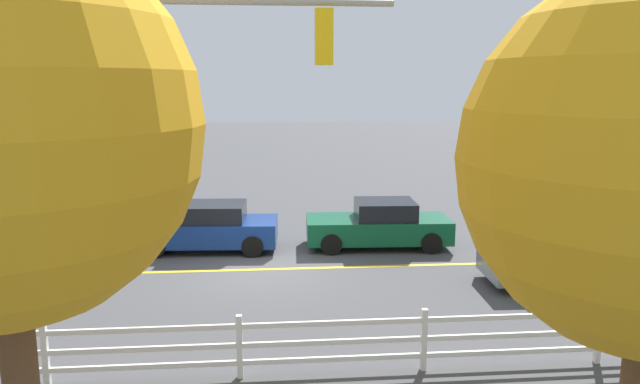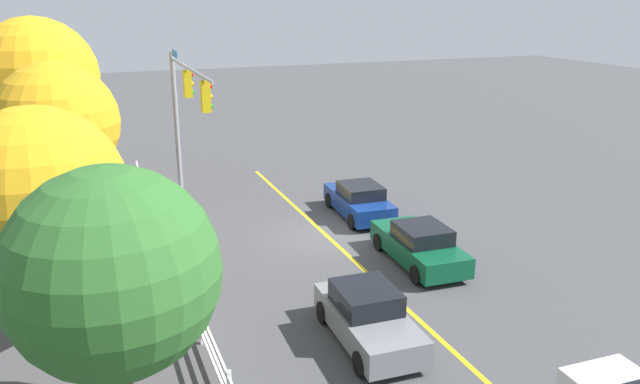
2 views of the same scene
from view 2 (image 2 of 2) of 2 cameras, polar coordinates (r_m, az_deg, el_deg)
The scene contains 11 objects.
ground_plane at distance 24.60m, azimuth 0.52°, elevation -3.93°, with size 120.00×120.00×0.00m, color #444447.
lane_center_stripe at distance 21.23m, azimuth 4.58°, elevation -7.57°, with size 28.00×0.16×0.01m, color gold.
signal_assembly at distance 24.74m, azimuth -12.18°, elevation 7.59°, with size 8.09×0.38×6.91m.
car_0 at distance 17.18m, azimuth 4.38°, elevation -11.30°, with size 4.15×1.94×1.52m.
car_1 at distance 26.49m, azimuth 3.57°, elevation -0.79°, with size 4.31×2.05×1.45m.
car_3 at distance 22.08m, azimuth 9.03°, elevation -4.79°, with size 4.49×2.03×1.46m.
white_rail_fence at distance 20.22m, azimuth -12.56°, elevation -7.42°, with size 26.10×0.10×1.15m.
tree_0 at distance 24.21m, azimuth -22.84°, elevation 5.75°, with size 4.37×4.37×6.82m.
tree_1 at distance 12.53m, azimuth -18.38°, elevation -7.02°, with size 4.14×4.14×6.04m.
tree_3 at distance 17.38m, azimuth -24.21°, elevation 0.03°, with size 4.38×4.38×6.42m.
tree_4 at distance 29.65m, azimuth -24.35°, elevation 9.42°, with size 5.14×5.14×8.19m.
Camera 2 is at (-21.25, 8.55, 8.96)m, focal length 35.13 mm.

